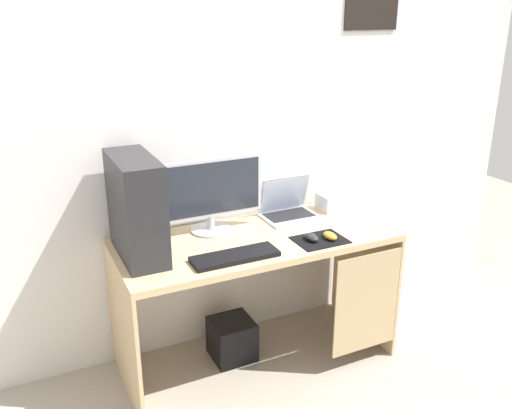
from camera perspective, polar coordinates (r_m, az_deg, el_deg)
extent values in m
plane|color=#9E9384|center=(3.18, 0.00, -15.88)|extent=(8.00, 8.00, 0.00)
cube|color=silver|center=(2.95, -2.98, 8.97)|extent=(4.00, 0.04, 2.60)
cube|color=black|center=(3.31, 12.09, 19.75)|extent=(0.36, 0.01, 0.26)
cube|color=tan|center=(2.81, 0.00, -3.78)|extent=(1.45, 0.62, 0.03)
cube|color=tan|center=(2.80, -13.71, -13.26)|extent=(0.02, 0.62, 0.71)
cube|color=tan|center=(3.32, 11.31, -7.45)|extent=(0.02, 0.62, 0.71)
cube|color=tan|center=(2.97, 11.57, -10.11)|extent=(0.40, 0.01, 0.57)
cube|color=#232326|center=(2.58, -12.49, -0.30)|extent=(0.19, 0.45, 0.48)
cylinder|color=#B7BCC6|center=(2.89, -4.75, -2.66)|extent=(0.22, 0.22, 0.01)
cylinder|color=#B7BCC6|center=(2.88, -4.78, -1.86)|extent=(0.04, 0.04, 0.08)
cube|color=#B7BCC6|center=(2.80, -4.82, 1.72)|extent=(0.57, 0.02, 0.31)
cube|color=#232833|center=(2.79, -4.75, 1.66)|extent=(0.54, 0.00, 0.28)
cube|color=silver|center=(3.06, 3.64, -1.32)|extent=(0.31, 0.24, 0.01)
cube|color=black|center=(3.07, 3.47, -1.08)|extent=(0.27, 0.16, 0.00)
cube|color=silver|center=(3.09, 2.92, 1.16)|extent=(0.31, 0.07, 0.22)
cube|color=#ADC1E5|center=(3.09, 2.98, 1.09)|extent=(0.28, 0.06, 0.19)
cube|color=silver|center=(3.22, 8.35, 0.36)|extent=(0.20, 0.14, 0.09)
cube|color=black|center=(2.57, -2.22, -5.48)|extent=(0.42, 0.14, 0.02)
cube|color=black|center=(2.79, 6.74, -3.72)|extent=(0.26, 0.20, 0.00)
ellipsoid|color=#232326|center=(2.77, 5.85, -3.44)|extent=(0.06, 0.10, 0.03)
ellipsoid|color=orange|center=(2.79, 7.79, -3.28)|extent=(0.06, 0.10, 0.03)
cube|color=black|center=(3.14, -2.54, -13.92)|extent=(0.23, 0.23, 0.23)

